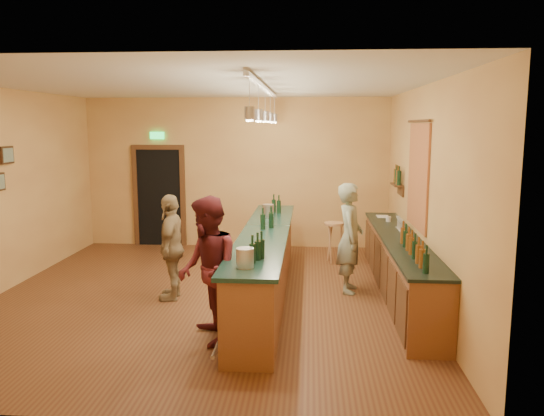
# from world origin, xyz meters

# --- Properties ---
(floor) EXTENTS (7.00, 7.00, 0.00)m
(floor) POSITION_xyz_m (0.00, 0.00, 0.00)
(floor) COLOR #542A18
(floor) RESTS_ON ground
(ceiling) EXTENTS (6.50, 7.00, 0.02)m
(ceiling) POSITION_xyz_m (0.00, 0.00, 3.20)
(ceiling) COLOR silver
(ceiling) RESTS_ON wall_back
(wall_back) EXTENTS (6.50, 0.02, 3.20)m
(wall_back) POSITION_xyz_m (0.00, 3.50, 1.60)
(wall_back) COLOR #B47943
(wall_back) RESTS_ON floor
(wall_front) EXTENTS (6.50, 0.02, 3.20)m
(wall_front) POSITION_xyz_m (0.00, -3.50, 1.60)
(wall_front) COLOR #B47943
(wall_front) RESTS_ON floor
(wall_right) EXTENTS (0.02, 7.00, 3.20)m
(wall_right) POSITION_xyz_m (3.25, 0.00, 1.60)
(wall_right) COLOR #B47943
(wall_right) RESTS_ON floor
(doorway) EXTENTS (1.15, 0.09, 2.48)m
(doorway) POSITION_xyz_m (-1.70, 3.47, 1.13)
(doorway) COLOR black
(doorway) RESTS_ON wall_back
(tapestry) EXTENTS (0.03, 1.40, 1.60)m
(tapestry) POSITION_xyz_m (3.23, 0.40, 1.85)
(tapestry) COLOR maroon
(tapestry) RESTS_ON wall_right
(bottle_shelf) EXTENTS (0.17, 0.55, 0.54)m
(bottle_shelf) POSITION_xyz_m (3.17, 1.90, 1.67)
(bottle_shelf) COLOR #492516
(bottle_shelf) RESTS_ON wall_right
(back_counter) EXTENTS (0.60, 4.55, 1.27)m
(back_counter) POSITION_xyz_m (2.97, 0.18, 0.49)
(back_counter) COLOR brown
(back_counter) RESTS_ON floor
(tasting_bar) EXTENTS (0.74, 5.10, 1.38)m
(tasting_bar) POSITION_xyz_m (0.92, -0.00, 0.61)
(tasting_bar) COLOR brown
(tasting_bar) RESTS_ON floor
(pendant_track) EXTENTS (0.11, 4.60, 0.50)m
(pendant_track) POSITION_xyz_m (0.92, -0.00, 2.98)
(pendant_track) COLOR silver
(pendant_track) RESTS_ON ceiling
(bartender) EXTENTS (0.47, 0.66, 1.73)m
(bartender) POSITION_xyz_m (2.22, 0.41, 0.87)
(bartender) COLOR gray
(bartender) RESTS_ON floor
(customer_a) EXTENTS (0.94, 1.05, 1.79)m
(customer_a) POSITION_xyz_m (0.37, -1.71, 0.90)
(customer_a) COLOR #59191E
(customer_a) RESTS_ON floor
(customer_b) EXTENTS (0.44, 0.96, 1.61)m
(customer_b) POSITION_xyz_m (-0.49, -0.12, 0.80)
(customer_b) COLOR #997A51
(customer_b) RESTS_ON floor
(bar_stool) EXTENTS (0.38, 0.38, 0.78)m
(bar_stool) POSITION_xyz_m (2.05, 2.20, 0.64)
(bar_stool) COLOR #AF764F
(bar_stool) RESTS_ON floor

